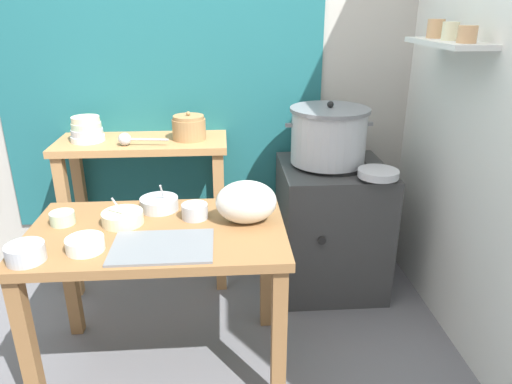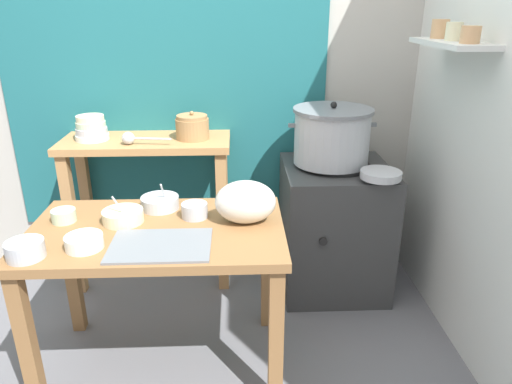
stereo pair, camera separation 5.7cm
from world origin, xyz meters
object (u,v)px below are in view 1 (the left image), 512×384
Objects in this scene: prep_bowl_3 at (195,211)px; prep_bowl_0 at (159,203)px; back_shelf_table at (145,177)px; stove_block at (331,226)px; clay_pot at (189,128)px; prep_bowl_2 at (62,217)px; ladle at (127,139)px; bowl_stack_enamel at (87,130)px; prep_bowl_4 at (123,217)px; serving_tray at (162,247)px; wide_pan at (378,173)px; steamer_pot at (329,135)px; prep_bowl_5 at (25,252)px; prep_bowl_1 at (85,244)px; plastic_bag at (246,202)px; prep_table at (159,252)px.

prep_bowl_0 is at bearing 147.67° from prep_bowl_3.
back_shelf_table is 1.14m from stove_block.
clay_pot is 1.79× the size of prep_bowl_2.
bowl_stack_enamel is at bearing 155.49° from ladle.
prep_bowl_4 is (0.01, -0.73, 0.07)m from back_shelf_table.
bowl_stack_enamel is 0.95m from prep_bowl_3.
serving_tray is 1.88× the size of wide_pan.
steamer_pot reaches higher than prep_bowl_0.
prep_bowl_0 is at bearing -154.24° from stove_block.
prep_bowl_5 is at bearing -146.77° from stove_block.
prep_bowl_1 is at bearing -91.65° from ladle.
back_shelf_table is 3.50× the size of ladle.
plastic_bag reaches higher than prep_bowl_3.
steamer_pot is 1.35m from bowl_stack_enamel.
prep_bowl_1 is (-1.14, -0.85, -0.19)m from steamer_pot.
back_shelf_table is at bearing 60.27° from ladle.
prep_bowl_5 is (-0.04, -0.32, 0.01)m from prep_bowl_2.
bowl_stack_enamel is at bearing 175.30° from steamer_pot.
steamer_pot reaches higher than prep_bowl_5.
ladle is 1.29× the size of wide_pan.
prep_bowl_2 reaches higher than prep_bowl_1.
prep_table is 4.12× the size of plastic_bag.
prep_bowl_5 is at bearing -105.47° from back_shelf_table.
steamer_pot is at bearing 34.60° from prep_bowl_5.
plastic_bag is 0.80m from wide_pan.
wide_pan is 1.68m from prep_bowl_5.
plastic_bag is at bearing -53.55° from back_shelf_table.
prep_bowl_4 reaches higher than prep_bowl_5.
prep_bowl_0 is 1.24× the size of prep_bowl_5.
prep_bowl_0 reaches higher than prep_bowl_4.
wide_pan is 1.55m from prep_bowl_2.
prep_bowl_3 is at bearing 164.83° from plastic_bag.
prep_bowl_1 is at bearing -161.61° from plastic_bag.
wide_pan reaches higher than prep_bowl_5.
prep_bowl_5 is at bearing -134.40° from prep_bowl_0.
prep_bowl_0 reaches higher than prep_table.
serving_tray is at bearing -62.21° from bowl_stack_enamel.
prep_table is at bearing -142.17° from steamer_pot.
ladle is (-1.11, 0.00, -0.00)m from steamer_pot.
back_shelf_table is at bearing 115.33° from prep_bowl_3.
steamer_pot is 0.79m from clay_pot.
prep_bowl_3 is (-0.23, 0.06, -0.06)m from plastic_bag.
back_shelf_table is 1.09m from steamer_pot.
prep_bowl_5 is (-0.30, -0.31, 0.01)m from prep_bowl_4.
stove_block is at bearing 43.52° from serving_tray.
back_shelf_table is 1.23× the size of stove_block.
prep_bowl_5 is at bearing -118.32° from clay_pot.
plastic_bag reaches higher than prep_bowl_5.
clay_pot is 0.63m from prep_bowl_0.
bowl_stack_enamel is 1.01m from prep_bowl_1.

